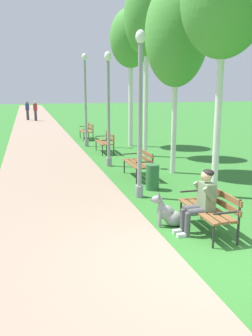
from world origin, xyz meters
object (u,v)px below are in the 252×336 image
Objects in this scene: park_bench_far at (106,141)px; litter_bin at (152,177)px; park_bench_mid at (139,161)px; lamp_post_far at (85,99)px; park_bench_furthest at (87,130)px; person_seated_on_near_bench at (201,199)px; lamp_post_mid at (108,108)px; dog_grey at (168,214)px; birch_tree_third at (177,34)px; birch_tree_fourth at (147,17)px; pedestrian_further_distant at (27,110)px; lamp_post_near at (140,114)px; park_bench_near at (210,206)px; pedestrian_distant at (35,111)px; birch_tree_fifth at (131,39)px.

litter_bin is (0.01, -5.92, -0.16)m from park_bench_far.
lamp_post_far is at bearing 95.32° from park_bench_mid.
person_seated_on_near_bench is (-0.02, -13.31, 0.17)m from park_bench_furthest.
lamp_post_mid is 3.71m from litter_bin.
person_seated_on_near_bench is 0.79m from dog_grey.
lamp_post_mid is at bearing 139.06° from birch_tree_third.
birch_tree_fourth is 4.15× the size of pedestrian_further_distant.
lamp_post_near reaches higher than park_bench_mid.
lamp_post_near is 8.43m from lamp_post_far.
birch_tree_fourth is (1.95, 7.35, 5.06)m from dog_grey.
park_bench_furthest is at bearing 90.80° from park_bench_near.
person_seated_on_near_bench is 0.31× the size of lamp_post_near.
park_bench_near is at bearing -82.92° from pedestrian_further_distant.
park_bench_near and park_bench_mid have the same top height.
pedestrian_distant is at bearing 97.13° from park_bench_mid.
pedestrian_further_distant is (-2.58, 23.38, -1.26)m from lamp_post_near.
lamp_post_far is 0.62× the size of birch_tree_fourth.
lamp_post_near is 2.45× the size of pedestrian_further_distant.
dog_grey is 1.17× the size of litter_bin.
park_bench_furthest is at bearing 89.91° from person_seated_on_near_bench.
park_bench_furthest is at bearing -78.37° from pedestrian_distant.
park_bench_mid is 0.37× the size of lamp_post_near.
pedestrian_distant reaches higher than park_bench_mid.
park_bench_mid is 8.84m from park_bench_furthest.
park_bench_near is 6.55m from lamp_post_mid.
lamp_post_mid is 2.37× the size of pedestrian_distant.
pedestrian_further_distant is (-2.55, 25.41, 0.58)m from dog_grey.
park_bench_furthest is at bearing 90.57° from litter_bin.
park_bench_mid is at bearing -111.24° from birch_tree_fourth.
lamp_post_mid is at bearing 93.20° from person_seated_on_near_bench.
lamp_post_mid is (-0.36, 6.35, 1.35)m from person_seated_on_near_bench.
dog_grey is 6.22m from birch_tree_third.
litter_bin is 0.42× the size of pedestrian_distant.
park_bench_mid is 0.24× the size of birch_tree_fifth.
park_bench_furthest is 11.91m from pedestrian_distant.
litter_bin is (0.12, 3.08, -0.33)m from person_seated_on_near_bench.
lamp_post_far is 6.76m from birch_tree_third.
lamp_post_far is 0.68× the size of birch_tree_fifth.
person_seated_on_near_bench is (-0.19, -4.47, 0.17)m from park_bench_mid.
pedestrian_further_distant is (-4.64, 15.41, -4.03)m from birch_tree_fifth.
person_seated_on_near_bench is at bearing -178.35° from park_bench_near.
lamp_post_mid is (0.10, 5.87, 1.77)m from dog_grey.
lamp_post_mid is 19.75m from pedestrian_further_distant.
lamp_post_mid reaches higher than park_bench_near.
park_bench_far is at bearing -81.14° from pedestrian_distant.
litter_bin is 23.03m from pedestrian_further_distant.
park_bench_near reaches higher than litter_bin.
lamp_post_near reaches higher than person_seated_on_near_bench.
park_bench_mid is 1.00× the size of park_bench_far.
birch_tree_third is at bearing -78.10° from pedestrian_further_distant.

